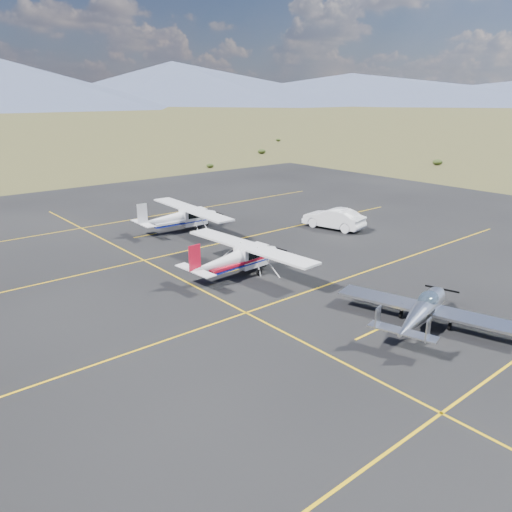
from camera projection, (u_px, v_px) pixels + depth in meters
name	position (u px, v px, depth m)	size (l,w,h in m)	color
ground	(352.00, 296.00, 27.75)	(1600.00, 1600.00, 0.00)	#383D1C
apron	(270.00, 264.00, 32.86)	(72.00, 72.00, 0.02)	black
aircraft_low_wing	(423.00, 310.00, 23.69)	(6.54, 8.92, 1.94)	#B8BABF
aircraft_cessna	(237.00, 258.00, 30.45)	(6.25, 10.40, 2.63)	white
aircraft_plain	(180.00, 217.00, 40.43)	(6.32, 10.55, 2.67)	white
sedan	(334.00, 218.00, 41.27)	(1.80, 5.16, 1.70)	white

